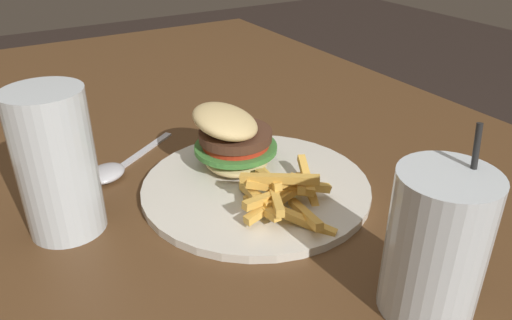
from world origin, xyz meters
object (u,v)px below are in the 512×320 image
Objects in this scene: beer_glass at (54,167)px; juice_glass at (435,250)px; meal_plate_near at (247,166)px; spoon at (110,171)px.

juice_glass reaches higher than beer_glass.
meal_plate_near is 0.27m from juice_glass.
meal_plate_near is at bearing 6.25° from juice_glass.
juice_glass is (-0.28, -0.24, -0.01)m from beer_glass.
meal_plate_near is at bearing -95.04° from beer_glass.
beer_glass is at bearing 15.23° from spoon.
beer_glass is 1.02× the size of spoon.
meal_plate_near reaches higher than spoon.
juice_glass reaches higher than spoon.
spoon is (0.09, -0.07, -0.07)m from beer_glass.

